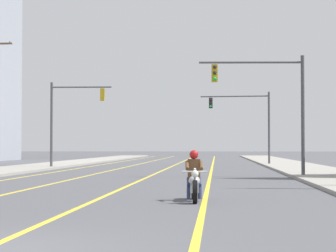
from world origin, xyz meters
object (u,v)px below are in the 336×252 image
Objects in this scene: motorcycle_with_rider at (194,181)px; traffic_signal_near_left at (69,112)px; traffic_signal_near_right at (272,96)px; traffic_signal_mid_right at (248,116)px.

motorcycle_with_rider is 29.24m from traffic_signal_near_left.
traffic_signal_mid_right is at bearing 90.31° from traffic_signal_near_right.
motorcycle_with_rider is 36.92m from traffic_signal_mid_right.
traffic_signal_near_left is at bearing 110.11° from motorcycle_with_rider.
traffic_signal_near_right is 1.00× the size of traffic_signal_mid_right.
motorcycle_with_rider is at bearing -103.48° from traffic_signal_near_right.
motorcycle_with_rider is 0.35× the size of traffic_signal_near_left.
traffic_signal_mid_right is at bearing 84.76° from motorcycle_with_rider.
traffic_signal_near_left and traffic_signal_mid_right have the same top height.
traffic_signal_near_right is at bearing 76.52° from motorcycle_with_rider.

